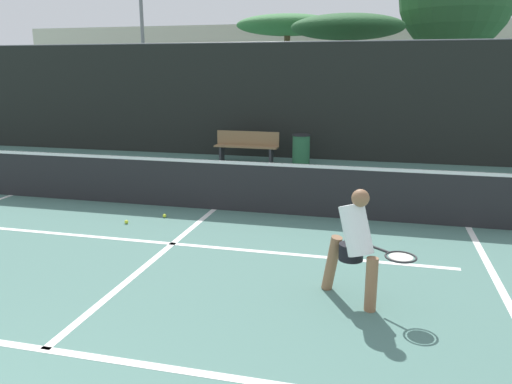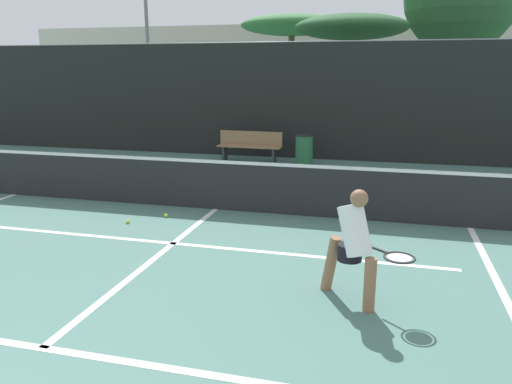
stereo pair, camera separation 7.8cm
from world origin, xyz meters
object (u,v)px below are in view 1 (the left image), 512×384
(courtside_bench, at_px, (247,145))
(trash_bin, at_px, (301,149))
(player_practicing, at_px, (355,242))
(parked_car, at_px, (394,131))

(courtside_bench, xyz_separation_m, trash_bin, (1.58, -0.08, -0.05))
(player_practicing, bearing_deg, parked_car, 127.54)
(courtside_bench, bearing_deg, player_practicing, -66.05)
(courtside_bench, distance_m, parked_car, 5.41)
(trash_bin, relative_size, parked_car, 0.19)
(courtside_bench, relative_size, parked_car, 0.42)
(trash_bin, bearing_deg, player_practicing, -76.93)
(parked_car, bearing_deg, courtside_bench, -139.69)
(courtside_bench, bearing_deg, trash_bin, -1.59)
(player_practicing, distance_m, courtside_bench, 9.01)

